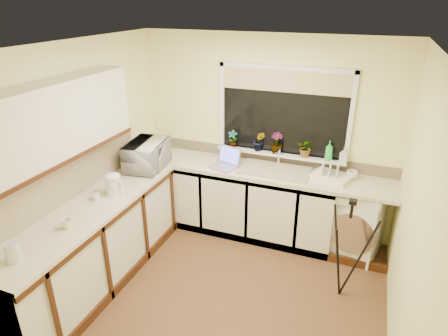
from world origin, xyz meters
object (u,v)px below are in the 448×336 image
(laptop, at_px, (226,161))
(plant_a, at_px, (233,139))
(plant_d, at_px, (306,148))
(soap_bottle_green, at_px, (329,151))
(washing_machine, at_px, (354,219))
(cup_left, at_px, (66,224))
(plant_b, at_px, (259,141))
(dish_rack, at_px, (331,177))
(steel_jar, at_px, (97,196))
(cup_back, at_px, (352,175))
(microwave, at_px, (147,155))
(tripod, at_px, (346,249))
(plant_c, at_px, (277,143))
(glass_jug, at_px, (13,252))
(kettle, at_px, (113,185))
(soap_bottle_clear, at_px, (344,155))

(laptop, distance_m, plant_a, 0.33)
(plant_d, xyz_separation_m, soap_bottle_green, (0.27, -0.02, 0.00))
(washing_machine, relative_size, cup_left, 9.09)
(plant_b, distance_m, soap_bottle_green, 0.85)
(dish_rack, bearing_deg, steel_jar, -130.44)
(dish_rack, distance_m, cup_back, 0.23)
(washing_machine, xyz_separation_m, microwave, (-2.45, -0.49, 0.64))
(tripod, distance_m, soap_bottle_green, 1.24)
(cup_back, xyz_separation_m, cup_left, (-2.32, -1.99, -0.01))
(plant_c, bearing_deg, cup_back, -7.03)
(tripod, bearing_deg, microwave, 163.38)
(tripod, xyz_separation_m, plant_d, (-0.62, 1.03, 0.61))
(plant_d, bearing_deg, laptop, -162.35)
(glass_jug, bearing_deg, steel_jar, 91.22)
(kettle, bearing_deg, microwave, 93.04)
(plant_d, bearing_deg, cup_back, -12.20)
(cup_left, bearing_deg, soap_bottle_clear, 43.61)
(dish_rack, bearing_deg, laptop, -158.93)
(washing_machine, xyz_separation_m, soap_bottle_clear, (-0.21, 0.17, 0.72))
(steel_jar, xyz_separation_m, cup_back, (2.40, 1.46, -0.00))
(laptop, height_order, soap_bottle_green, soap_bottle_green)
(kettle, xyz_separation_m, plant_d, (1.75, 1.41, 0.16))
(tripod, xyz_separation_m, soap_bottle_clear, (-0.18, 1.01, 0.59))
(microwave, distance_m, plant_b, 1.38)
(plant_a, distance_m, cup_left, 2.25)
(glass_jug, height_order, microwave, microwave)
(steel_jar, distance_m, soap_bottle_clear, 2.78)
(dish_rack, distance_m, microwave, 2.19)
(plant_b, relative_size, soap_bottle_green, 1.07)
(microwave, distance_m, soap_bottle_clear, 2.33)
(kettle, bearing_deg, plant_b, 49.88)
(soap_bottle_clear, distance_m, cup_back, 0.25)
(plant_a, bearing_deg, laptop, -90.03)
(plant_b, height_order, cup_back, plant_b)
(plant_a, relative_size, cup_back, 1.79)
(kettle, bearing_deg, cup_left, -90.73)
(washing_machine, xyz_separation_m, plant_c, (-1.02, 0.17, 0.75))
(tripod, xyz_separation_m, glass_jug, (-2.44, -1.61, 0.43))
(steel_jar, xyz_separation_m, plant_a, (0.92, 1.54, 0.21))
(laptop, relative_size, tripod, 0.35)
(plant_c, distance_m, cup_back, 0.95)
(tripod, distance_m, plant_a, 1.93)
(glass_jug, height_order, cup_back, glass_jug)
(plant_b, xyz_separation_m, soap_bottle_clear, (1.02, 0.00, -0.03))
(laptop, height_order, microwave, microwave)
(laptop, bearing_deg, plant_b, 57.28)
(steel_jar, height_order, cup_back, same)
(glass_jug, xyz_separation_m, soap_bottle_clear, (2.26, 2.63, 0.16))
(tripod, distance_m, plant_b, 1.69)
(dish_rack, height_order, plant_b, plant_b)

